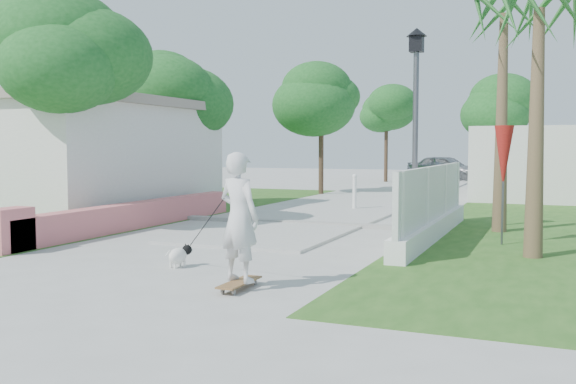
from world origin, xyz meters
The scene contains 21 objects.
ground centered at (0.00, 0.00, 0.00)m, with size 90.00×90.00×0.00m, color #B7B7B2.
path_strip centered at (0.00, 20.00, 0.03)m, with size 3.20×36.00×0.06m, color #B7B7B2.
curb centered at (0.00, 6.00, 0.05)m, with size 6.50×0.25×0.10m, color #999993.
grass_left centered at (-7.00, 8.00, 0.01)m, with size 8.00×20.00×0.01m, color #29581B.
pink_wall centered at (-3.30, 3.55, 0.31)m, with size 0.45×8.20×0.80m.
house_left centered at (-8.00, 6.00, 1.64)m, with size 8.40×7.40×3.23m.
lattice_fence centered at (3.40, 5.00, 0.54)m, with size 0.35×7.00×1.50m.
building_right centered at (6.00, 18.00, 1.30)m, with size 6.00×8.00×2.60m, color silver.
street_lamp centered at (2.90, 5.50, 2.43)m, with size 0.44×0.44×4.44m.
bollard centered at (0.20, 10.00, 0.58)m, with size 0.14×0.14×1.09m.
patio_umbrella centered at (4.80, 4.50, 1.69)m, with size 0.36×0.36×2.30m.
tree_left_near centered at (-4.48, 2.98, 3.82)m, with size 3.60×3.60×5.28m.
tree_left_mid centered at (-5.48, 8.48, 3.50)m, with size 3.20×3.20×4.85m.
tree_path_left centered at (-2.98, 15.98, 3.82)m, with size 3.40×3.40×5.23m.
tree_path_right centered at (3.22, 19.98, 3.49)m, with size 3.00×3.00×4.79m.
tree_path_far centered at (-2.78, 25.98, 3.82)m, with size 3.20×3.20×5.17m.
palm_far centered at (4.60, 6.50, 4.48)m, with size 1.80×1.80×5.30m.
palm_near centered at (5.40, 3.20, 3.95)m, with size 1.80×1.80×4.70m.
skateboarder centered at (1.16, -0.43, 0.78)m, with size 1.96×1.67×1.82m.
dog centered at (0.28, 0.14, 0.20)m, with size 0.36×0.50×0.36m.
parked_car centered at (0.07, 28.21, 0.72)m, with size 1.71×4.25×1.45m, color #A2A4A9.
Camera 1 is at (5.69, -8.42, 1.89)m, focal length 40.00 mm.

